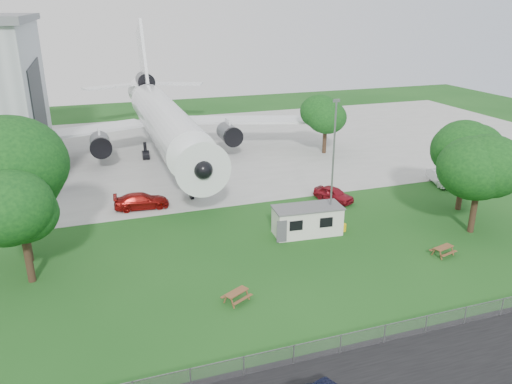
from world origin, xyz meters
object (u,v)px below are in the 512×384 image
object	(u,v)px
site_cabin	(307,220)
picnic_west	(237,301)
airliner	(163,118)
picnic_east	(442,255)

from	to	relation	value
site_cabin	picnic_west	distance (m)	12.71
airliner	picnic_east	world-z (taller)	airliner
airliner	picnic_west	size ratio (longest dim) A/B	26.52
airliner	picnic_east	bearing A→B (deg)	-65.31
airliner	picnic_west	world-z (taller)	airliner
picnic_west	picnic_east	xyz separation A→B (m)	(18.18, 1.08, 0.00)
airliner	site_cabin	xyz separation A→B (m)	(8.07, -29.42, -3.96)
airliner	picnic_west	xyz separation A→B (m)	(-1.21, -38.01, -5.27)
site_cabin	picnic_west	world-z (taller)	site_cabin
site_cabin	picnic_east	xyz separation A→B (m)	(8.91, -7.51, -1.31)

